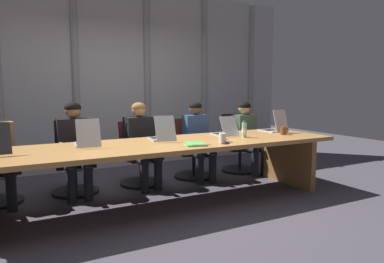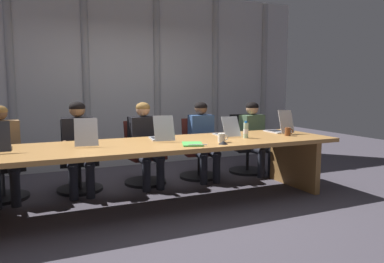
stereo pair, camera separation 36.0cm
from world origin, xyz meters
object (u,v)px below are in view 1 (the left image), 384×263
object	(u,v)px
person_right_mid	(198,136)
conference_mic_left_side	(225,142)
laptop_right_mid	(224,132)
office_chair_right_mid	(193,155)
person_center	(141,139)
person_right_end	(247,132)
laptop_left_mid	(87,141)
coffee_mug_near	(223,137)
laptop_center	(162,135)
office_chair_left_mid	(74,166)
water_bottle_primary	(244,130)
laptop_right_end	(274,128)
office_chair_right_end	(239,150)
person_left_mid	(75,143)
coffee_mug_far	(284,131)
office_chair_center	(139,161)
spiral_notepad	(196,144)

from	to	relation	value
person_right_mid	conference_mic_left_side	bearing A→B (deg)	-11.06
laptop_right_mid	office_chair_right_mid	distance (m)	0.94
person_center	person_right_end	xyz separation A→B (m)	(1.82, -0.01, -0.01)
laptop_left_mid	office_chair_right_mid	distance (m)	2.02
person_center	coffee_mug_near	bearing A→B (deg)	23.80
laptop_center	office_chair_left_mid	distance (m)	1.29
laptop_left_mid	water_bottle_primary	distance (m)	1.95
conference_mic_left_side	laptop_right_end	bearing A→B (deg)	25.86
office_chair_right_end	person_right_end	world-z (taller)	person_right_end
office_chair_right_end	conference_mic_left_side	bearing A→B (deg)	-31.51
laptop_left_mid	laptop_right_mid	size ratio (longest dim) A/B	1.11
office_chair_left_mid	laptop_left_mid	bearing A→B (deg)	3.71
laptop_right_mid	office_chair_right_end	world-z (taller)	laptop_right_mid
laptop_right_end	water_bottle_primary	bearing A→B (deg)	110.52
laptop_right_end	office_chair_right_mid	bearing A→B (deg)	47.09
person_left_mid	coffee_mug_far	distance (m)	2.76
office_chair_left_mid	water_bottle_primary	world-z (taller)	water_bottle_primary
laptop_left_mid	office_chair_center	xyz separation A→B (m)	(0.91, 0.83, -0.46)
person_left_mid	coffee_mug_near	bearing A→B (deg)	55.53
laptop_right_mid	conference_mic_left_side	distance (m)	0.72
office_chair_right_end	person_center	distance (m)	1.80
coffee_mug_near	spiral_notepad	bearing A→B (deg)	-174.53
office_chair_right_end	person_center	xyz separation A→B (m)	(-1.76, -0.15, 0.32)
office_chair_right_end	coffee_mug_far	distance (m)	1.23
conference_mic_left_side	person_right_end	bearing A→B (deg)	44.74
water_bottle_primary	conference_mic_left_side	bearing A→B (deg)	-147.21
office_chair_center	person_right_mid	world-z (taller)	person_right_mid
person_left_mid	coffee_mug_far	xyz separation A→B (m)	(2.57, -0.99, 0.11)
laptop_right_mid	spiral_notepad	xyz separation A→B (m)	(-0.72, -0.51, -0.04)
laptop_right_mid	coffee_mug_near	bearing A→B (deg)	150.44
laptop_left_mid	person_right_mid	world-z (taller)	person_right_mid
office_chair_right_end	spiral_notepad	distance (m)	2.09
office_chair_right_end	person_right_mid	xyz separation A→B (m)	(-0.87, -0.16, 0.31)
person_center	person_right_mid	world-z (taller)	person_center
coffee_mug_near	conference_mic_left_side	size ratio (longest dim) A/B	1.21
office_chair_right_mid	coffee_mug_near	size ratio (longest dim) A/B	6.75
laptop_right_end	coffee_mug_near	world-z (taller)	laptop_right_end
office_chair_right_end	person_center	world-z (taller)	person_center
office_chair_right_mid	conference_mic_left_side	bearing A→B (deg)	-4.44
laptop_right_mid	spiral_notepad	world-z (taller)	laptop_right_mid
office_chair_right_end	water_bottle_primary	bearing A→B (deg)	-23.98
office_chair_right_mid	person_center	xyz separation A→B (m)	(-0.89, -0.15, 0.33)
laptop_right_mid	coffee_mug_far	size ratio (longest dim) A/B	3.65
office_chair_center	coffee_mug_near	xyz separation A→B (m)	(0.57, -1.29, 0.46)
coffee_mug_near	person_left_mid	bearing A→B (deg)	142.48
laptop_right_end	coffee_mug_far	xyz separation A→B (m)	(-0.10, -0.31, -0.01)
office_chair_center	spiral_notepad	distance (m)	1.40
laptop_right_mid	person_right_mid	distance (m)	0.68
person_center	coffee_mug_near	xyz separation A→B (m)	(0.59, -1.14, 0.12)
laptop_right_mid	laptop_right_end	distance (m)	0.86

